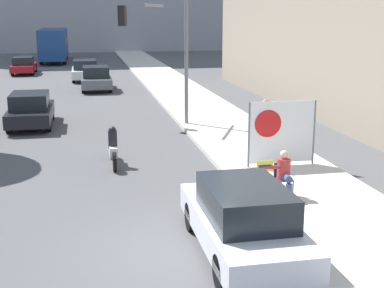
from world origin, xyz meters
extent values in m
plane|color=#4F4F51|center=(0.00, 0.00, 0.00)|extent=(160.00, 160.00, 0.00)
cube|color=beige|center=(3.81, 15.00, 0.08)|extent=(3.52, 90.00, 0.16)
cylinder|color=#474C56|center=(2.78, 2.24, 0.38)|extent=(0.03, 0.03, 0.45)
cylinder|color=#474C56|center=(3.15, 2.24, 0.38)|extent=(0.03, 0.03, 0.45)
cylinder|color=#474C56|center=(2.78, 2.61, 0.38)|extent=(0.03, 0.03, 0.45)
cylinder|color=#474C56|center=(3.15, 2.61, 0.38)|extent=(0.03, 0.03, 0.45)
cube|color=navy|center=(2.97, 2.43, 0.62)|extent=(0.40, 0.40, 0.02)
cube|color=navy|center=(2.97, 2.62, 0.82)|extent=(0.40, 0.02, 0.38)
cylinder|color=#334775|center=(2.97, 2.27, 0.72)|extent=(0.18, 0.42, 0.18)
cylinder|color=#334775|center=(2.97, 2.06, 0.38)|extent=(0.16, 0.16, 0.45)
cube|color=black|center=(2.97, 2.00, 0.21)|extent=(0.20, 0.28, 0.10)
cylinder|color=#B23333|center=(2.97, 2.46, 0.89)|extent=(0.34, 0.34, 0.52)
sphere|color=beige|center=(2.97, 2.46, 1.26)|extent=(0.22, 0.22, 0.22)
cylinder|color=#B23333|center=(2.64, 2.38, 0.97)|extent=(0.45, 0.09, 0.09)
cube|color=yellow|center=(2.44, 2.38, 1.01)|extent=(0.44, 0.02, 0.28)
cube|color=navy|center=(2.44, 2.37, 1.01)|extent=(0.33, 0.01, 0.07)
cylinder|color=#424247|center=(4.15, 7.39, 0.57)|extent=(0.28, 0.28, 0.84)
cylinder|color=navy|center=(4.15, 7.39, 1.32)|extent=(0.34, 0.34, 0.66)
sphere|color=tan|center=(4.15, 7.39, 1.76)|extent=(0.22, 0.22, 0.22)
cylinder|color=slate|center=(2.90, 5.19, 1.15)|extent=(0.06, 0.06, 1.99)
cylinder|color=slate|center=(4.98, 5.19, 1.15)|extent=(0.06, 0.06, 1.99)
cube|color=white|center=(3.94, 5.19, 1.20)|extent=(2.08, 0.02, 1.89)
cylinder|color=red|center=(3.48, 5.17, 1.49)|extent=(0.83, 0.01, 0.83)
cylinder|color=slate|center=(2.33, 12.22, 2.75)|extent=(0.16, 0.16, 5.18)
cylinder|color=slate|center=(1.07, 12.78, 5.04)|extent=(1.22, 2.56, 0.11)
cube|color=black|center=(-0.19, 13.34, 4.62)|extent=(0.40, 0.40, 0.84)
sphere|color=green|center=(-0.19, 13.34, 4.34)|extent=(0.18, 0.18, 0.18)
cube|color=silver|center=(1.08, -0.22, 0.55)|extent=(1.72, 4.32, 0.56)
cube|color=black|center=(1.08, -0.39, 1.15)|extent=(1.48, 2.24, 0.65)
cylinder|color=black|center=(0.33, 1.12, 0.32)|extent=(0.22, 0.64, 0.64)
cylinder|color=black|center=(1.83, 1.12, 0.32)|extent=(0.22, 0.64, 0.64)
cylinder|color=black|center=(0.33, -1.56, 0.32)|extent=(0.22, 0.64, 0.64)
cylinder|color=black|center=(1.83, -1.56, 0.32)|extent=(0.22, 0.64, 0.64)
cube|color=black|center=(-4.18, 13.65, 0.54)|extent=(1.76, 4.12, 0.54)
cube|color=black|center=(-4.18, 13.48, 1.14)|extent=(1.51, 2.14, 0.64)
cylinder|color=black|center=(-4.95, 14.92, 0.32)|extent=(0.22, 0.64, 0.64)
cylinder|color=black|center=(-3.41, 14.92, 0.32)|extent=(0.22, 0.64, 0.64)
cylinder|color=black|center=(-4.95, 12.37, 0.32)|extent=(0.22, 0.64, 0.64)
cylinder|color=black|center=(-3.41, 12.37, 0.32)|extent=(0.22, 0.64, 0.64)
cube|color=#565B60|center=(-1.14, 24.59, 0.56)|extent=(1.85, 4.31, 0.58)
cube|color=black|center=(-1.14, 24.42, 1.18)|extent=(1.59, 2.24, 0.67)
cylinder|color=black|center=(-1.96, 25.92, 0.32)|extent=(0.22, 0.64, 0.64)
cylinder|color=black|center=(-0.33, 25.92, 0.32)|extent=(0.22, 0.64, 0.64)
cylinder|color=black|center=(-1.96, 23.25, 0.32)|extent=(0.22, 0.64, 0.64)
cylinder|color=black|center=(-0.33, 23.25, 0.32)|extent=(0.22, 0.64, 0.64)
cube|color=silver|center=(-1.78, 29.89, 0.56)|extent=(1.87, 4.35, 0.57)
cube|color=black|center=(-1.78, 29.71, 1.17)|extent=(1.61, 2.26, 0.66)
cylinder|color=black|center=(-2.60, 31.24, 0.32)|extent=(0.22, 0.64, 0.64)
cylinder|color=black|center=(-0.96, 31.24, 0.32)|extent=(0.22, 0.64, 0.64)
cylinder|color=black|center=(-2.60, 28.54, 0.32)|extent=(0.22, 0.64, 0.64)
cylinder|color=black|center=(-0.96, 28.54, 0.32)|extent=(0.22, 0.64, 0.64)
cube|color=maroon|center=(-6.60, 35.34, 0.52)|extent=(1.74, 4.48, 0.50)
cube|color=black|center=(-6.60, 35.16, 1.08)|extent=(1.49, 2.33, 0.61)
cylinder|color=black|center=(-7.36, 36.73, 0.32)|extent=(0.22, 0.64, 0.64)
cylinder|color=black|center=(-5.84, 36.73, 0.32)|extent=(0.22, 0.64, 0.64)
cylinder|color=black|center=(-7.36, 33.95, 0.32)|extent=(0.22, 0.64, 0.64)
cylinder|color=black|center=(-5.84, 33.95, 0.32)|extent=(0.22, 0.64, 0.64)
cube|color=navy|center=(-4.73, 46.85, 1.85)|extent=(2.48, 11.25, 2.81)
cube|color=black|center=(-4.73, 46.85, 2.01)|extent=(2.50, 10.69, 0.91)
cylinder|color=black|center=(-5.82, 50.34, 0.52)|extent=(0.30, 1.04, 1.04)
cylinder|color=black|center=(-3.64, 50.34, 0.52)|extent=(0.30, 1.04, 1.04)
cylinder|color=black|center=(-5.82, 43.36, 0.52)|extent=(0.30, 1.04, 1.04)
cylinder|color=black|center=(-3.64, 43.36, 0.52)|extent=(0.30, 1.04, 1.04)
cube|color=silver|center=(-1.08, 6.82, 0.48)|extent=(0.24, 0.90, 0.32)
cylinder|color=black|center=(-1.08, 6.77, 0.84)|extent=(0.28, 0.28, 0.58)
sphere|color=black|center=(-1.08, 6.77, 1.14)|extent=(0.24, 0.24, 0.24)
cylinder|color=black|center=(-1.08, 7.57, 0.30)|extent=(0.10, 0.60, 0.60)
cylinder|color=black|center=(-1.08, 6.07, 0.30)|extent=(0.10, 0.60, 0.60)
camera|label=1|loc=(-1.86, -9.77, 4.67)|focal=50.00mm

